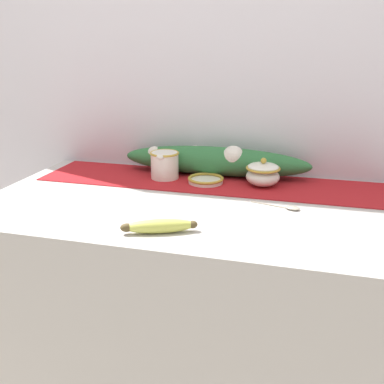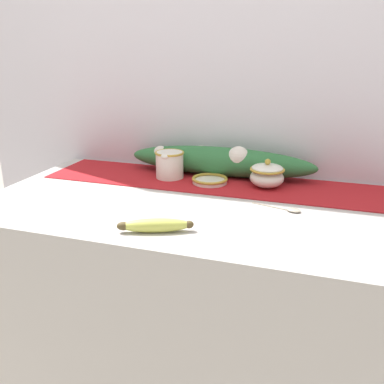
{
  "view_description": "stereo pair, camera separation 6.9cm",
  "coord_description": "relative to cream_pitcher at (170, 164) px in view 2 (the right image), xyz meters",
  "views": [
    {
      "loc": [
        0.31,
        -1.2,
        1.35
      ],
      "look_at": [
        0.0,
        -0.06,
        0.95
      ],
      "focal_mm": 40.0,
      "sensor_mm": 36.0,
      "label": 1
    },
    {
      "loc": [
        0.37,
        -1.18,
        1.35
      ],
      "look_at": [
        0.0,
        -0.06,
        0.95
      ],
      "focal_mm": 40.0,
      "sensor_mm": 36.0,
      "label": 2
    }
  ],
  "objects": [
    {
      "name": "poinsettia_garland",
      "position": [
        0.17,
        0.08,
        0.0
      ],
      "size": [
        0.69,
        0.12,
        0.12
      ],
      "color": "#2D6B38",
      "rests_on": "countertop"
    },
    {
      "name": "table_runner",
      "position": [
        0.17,
        -0.0,
        -0.05
      ],
      "size": [
        1.21,
        0.27,
        0.0
      ],
      "primitive_type": "cube",
      "color": "#A8191E",
      "rests_on": "countertop"
    },
    {
      "name": "sugar_bowl",
      "position": [
        0.35,
        -0.0,
        -0.01
      ],
      "size": [
        0.12,
        0.12,
        0.1
      ],
      "color": "white",
      "rests_on": "countertop"
    },
    {
      "name": "countertop",
      "position": [
        0.17,
        -0.21,
        -0.5
      ],
      "size": [
        1.32,
        0.7,
        0.9
      ],
      "primitive_type": "cube",
      "color": "#B7B2AD",
      "rests_on": "ground_plane"
    },
    {
      "name": "cream_pitcher",
      "position": [
        0.0,
        0.0,
        0.0
      ],
      "size": [
        0.11,
        0.12,
        0.1
      ],
      "color": "white",
      "rests_on": "countertop"
    },
    {
      "name": "spoon",
      "position": [
        0.45,
        -0.2,
        -0.05
      ],
      "size": [
        0.15,
        0.06,
        0.01
      ],
      "rotation": [
        0.0,
        0.0,
        -0.27
      ],
      "color": "#A89E89",
      "rests_on": "countertop"
    },
    {
      "name": "back_wall",
      "position": [
        0.17,
        0.17,
        0.25
      ],
      "size": [
        2.12,
        0.04,
        2.4
      ],
      "primitive_type": "cube",
      "color": "silver",
      "rests_on": "ground_plane"
    },
    {
      "name": "small_dish",
      "position": [
        0.16,
        -0.02,
        -0.04
      ],
      "size": [
        0.13,
        0.13,
        0.02
      ],
      "color": "white",
      "rests_on": "countertop"
    },
    {
      "name": "banana",
      "position": [
        0.14,
        -0.46,
        -0.04
      ],
      "size": [
        0.19,
        0.1,
        0.04
      ],
      "rotation": [
        0.0,
        0.0,
        0.38
      ],
      "color": "#CCD156",
      "rests_on": "countertop"
    }
  ]
}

